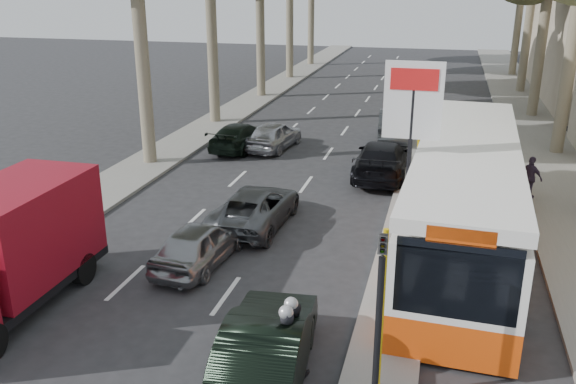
% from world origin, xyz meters
% --- Properties ---
extents(ground, '(120.00, 120.00, 0.00)m').
position_xyz_m(ground, '(0.00, 0.00, 0.00)').
color(ground, '#28282B').
rests_on(ground, ground).
extents(sidewalk_right, '(3.20, 70.00, 0.12)m').
position_xyz_m(sidewalk_right, '(8.60, 25.00, 0.06)').
color(sidewalk_right, gray).
rests_on(sidewalk_right, ground).
extents(median_left, '(2.40, 64.00, 0.12)m').
position_xyz_m(median_left, '(-8.00, 28.00, 0.06)').
color(median_left, gray).
rests_on(median_left, ground).
extents(traffic_island, '(1.50, 26.00, 0.16)m').
position_xyz_m(traffic_island, '(3.25, 11.00, 0.08)').
color(traffic_island, gray).
rests_on(traffic_island, ground).
extents(billboard, '(1.50, 12.10, 5.60)m').
position_xyz_m(billboard, '(3.25, 5.00, 3.70)').
color(billboard, yellow).
rests_on(billboard, ground).
extents(traffic_light_island, '(0.16, 0.41, 3.60)m').
position_xyz_m(traffic_light_island, '(3.25, -1.50, 2.49)').
color(traffic_light_island, black).
rests_on(traffic_light_island, ground).
extents(silver_hatchback, '(1.80, 3.80, 1.26)m').
position_xyz_m(silver_hatchback, '(-2.21, 3.51, 0.63)').
color(silver_hatchback, gray).
rests_on(silver_hatchback, ground).
extents(dark_hatchback, '(2.00, 4.59, 1.47)m').
position_xyz_m(dark_hatchback, '(1.06, -1.00, 0.73)').
color(dark_hatchback, black).
rests_on(dark_hatchback, ground).
extents(queue_car_a, '(2.20, 4.46, 1.22)m').
position_xyz_m(queue_car_a, '(-1.57, 6.62, 0.61)').
color(queue_car_a, '#484C50').
rests_on(queue_car_a, ground).
extents(queue_car_b, '(2.06, 4.98, 1.44)m').
position_xyz_m(queue_car_b, '(1.80, 12.70, 0.72)').
color(queue_car_b, black).
rests_on(queue_car_b, ground).
extents(queue_car_c, '(2.05, 4.02, 1.31)m').
position_xyz_m(queue_car_c, '(-3.50, 15.65, 0.66)').
color(queue_car_c, '#ACAEB5').
rests_on(queue_car_c, ground).
extents(queue_car_d, '(1.95, 4.71, 1.51)m').
position_xyz_m(queue_car_d, '(1.80, 18.90, 0.76)').
color(queue_car_d, '#4C5054').
rests_on(queue_car_d, ground).
extents(queue_car_e, '(2.16, 4.36, 1.22)m').
position_xyz_m(queue_car_e, '(-5.01, 15.22, 0.61)').
color(queue_car_e, black).
rests_on(queue_car_e, ground).
extents(red_truck, '(2.16, 5.57, 2.97)m').
position_xyz_m(red_truck, '(-5.64, 0.21, 1.57)').
color(red_truck, black).
rests_on(red_truck, ground).
extents(city_bus, '(3.19, 12.48, 3.26)m').
position_xyz_m(city_bus, '(4.80, 6.34, 1.72)').
color(city_bus, '#E9490C').
rests_on(city_bus, ground).
extents(motorcycle, '(0.78, 2.15, 1.82)m').
position_xyz_m(motorcycle, '(1.49, -0.92, 0.83)').
color(motorcycle, black).
rests_on(motorcycle, ground).
extents(pedestrian_near, '(0.97, 0.89, 1.52)m').
position_xyz_m(pedestrian_near, '(7.20, 11.22, 0.88)').
color(pedestrian_near, '#44344F').
rests_on(pedestrian_near, sidewalk_right).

